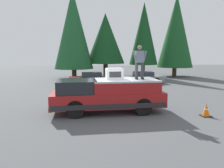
{
  "coord_description": "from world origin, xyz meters",
  "views": [
    {
      "loc": [
        -10.5,
        1.52,
        2.89
      ],
      "look_at": [
        0.49,
        -0.12,
        1.35
      ],
      "focal_mm": 34.37,
      "sensor_mm": 36.0,
      "label": 1
    }
  ],
  "objects_px": {
    "compressor_unit": "(114,74)",
    "parked_car_grey": "(142,78)",
    "person_on_truck_bed": "(140,61)",
    "traffic_cone": "(206,110)",
    "pickup_truck": "(108,95)",
    "parked_car_maroon": "(91,78)"
  },
  "relations": [
    {
      "from": "parked_car_grey",
      "to": "traffic_cone",
      "type": "distance_m",
      "value": 11.7
    },
    {
      "from": "compressor_unit",
      "to": "parked_car_grey",
      "type": "height_order",
      "value": "compressor_unit"
    },
    {
      "from": "compressor_unit",
      "to": "parked_car_grey",
      "type": "distance_m",
      "value": 11.11
    },
    {
      "from": "pickup_truck",
      "to": "traffic_cone",
      "type": "height_order",
      "value": "pickup_truck"
    },
    {
      "from": "compressor_unit",
      "to": "traffic_cone",
      "type": "distance_m",
      "value": 4.72
    },
    {
      "from": "pickup_truck",
      "to": "parked_car_maroon",
      "type": "height_order",
      "value": "pickup_truck"
    },
    {
      "from": "pickup_truck",
      "to": "traffic_cone",
      "type": "relative_size",
      "value": 8.94
    },
    {
      "from": "parked_car_maroon",
      "to": "pickup_truck",
      "type": "bearing_deg",
      "value": -178.13
    },
    {
      "from": "parked_car_grey",
      "to": "parked_car_maroon",
      "type": "height_order",
      "value": "same"
    },
    {
      "from": "parked_car_grey",
      "to": "traffic_cone",
      "type": "height_order",
      "value": "parked_car_grey"
    },
    {
      "from": "parked_car_grey",
      "to": "person_on_truck_bed",
      "type": "bearing_deg",
      "value": 162.56
    },
    {
      "from": "parked_car_grey",
      "to": "traffic_cone",
      "type": "xyz_separation_m",
      "value": [
        -11.69,
        0.36,
        -0.29
      ]
    },
    {
      "from": "parked_car_maroon",
      "to": "compressor_unit",
      "type": "bearing_deg",
      "value": -176.08
    },
    {
      "from": "compressor_unit",
      "to": "person_on_truck_bed",
      "type": "relative_size",
      "value": 0.5
    },
    {
      "from": "parked_car_maroon",
      "to": "traffic_cone",
      "type": "bearing_deg",
      "value": -157.62
    },
    {
      "from": "traffic_cone",
      "to": "compressor_unit",
      "type": "bearing_deg",
      "value": 68.61
    },
    {
      "from": "traffic_cone",
      "to": "parked_car_maroon",
      "type": "bearing_deg",
      "value": 22.38
    },
    {
      "from": "pickup_truck",
      "to": "parked_car_maroon",
      "type": "relative_size",
      "value": 1.35
    },
    {
      "from": "person_on_truck_bed",
      "to": "parked_car_maroon",
      "type": "relative_size",
      "value": 0.41
    },
    {
      "from": "pickup_truck",
      "to": "person_on_truck_bed",
      "type": "distance_m",
      "value": 2.31
    },
    {
      "from": "parked_car_maroon",
      "to": "traffic_cone",
      "type": "height_order",
      "value": "parked_car_maroon"
    },
    {
      "from": "pickup_truck",
      "to": "parked_car_grey",
      "type": "bearing_deg",
      "value": -25.3
    }
  ]
}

